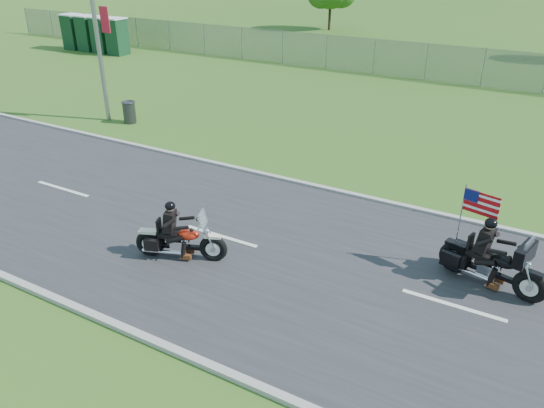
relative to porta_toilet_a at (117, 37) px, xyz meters
The scene contains 12 objects.
ground 27.83m from the porta_toilet_a, 37.69° to the right, with size 420.00×420.00×0.00m, color #274E18.
road 27.83m from the porta_toilet_a, 37.69° to the right, with size 120.00×8.00×0.04m, color #28282B.
curb_north 25.55m from the porta_toilet_a, 30.48° to the right, with size 120.00×0.18×0.12m, color #9E9B93.
curb_south 30.47m from the porta_toilet_a, 43.74° to the right, with size 120.00×0.18×0.12m, color #9E9B93.
fence 17.26m from the porta_toilet_a, 10.01° to the left, with size 60.00×0.03×2.00m, color gray.
porta_toilet_a is the anchor object (origin of this frame).
porta_toilet_b 1.40m from the porta_toilet_a, behind, with size 1.10×1.10×2.30m, color #11361C.
porta_toilet_c 2.80m from the porta_toilet_a, behind, with size 1.10×1.10×2.30m, color #11361C.
porta_toilet_d 4.20m from the porta_toilet_a, behind, with size 1.10×1.10×2.30m, color #11361C.
motorcycle_lead 26.93m from the porta_toilet_a, 42.93° to the right, with size 2.21×1.10×1.55m.
motorcycle_follow 30.87m from the porta_toilet_a, 30.84° to the right, with size 2.45×1.06×2.07m.
trash_can 15.52m from the porta_toilet_a, 44.33° to the right, with size 0.52×0.52×0.90m, color #323237.
Camera 1 is at (5.12, -9.88, 7.07)m, focal length 35.00 mm.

